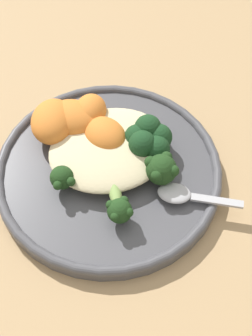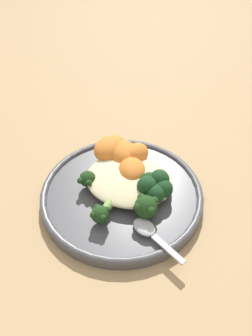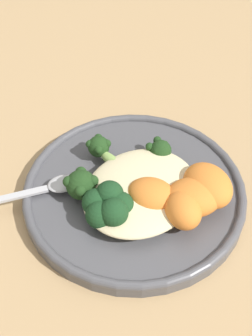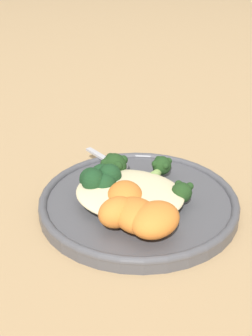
# 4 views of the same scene
# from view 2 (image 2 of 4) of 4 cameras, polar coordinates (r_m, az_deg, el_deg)

# --- Properties ---
(ground_plane) EXTENTS (4.00, 4.00, 0.00)m
(ground_plane) POSITION_cam_2_polar(r_m,az_deg,el_deg) (0.57, -0.24, -5.94)
(ground_plane) COLOR tan
(plate) EXTENTS (0.28, 0.28, 0.02)m
(plate) POSITION_cam_2_polar(r_m,az_deg,el_deg) (0.57, -0.74, -4.49)
(plate) COLOR #4C4C51
(plate) RESTS_ON ground_plane
(quinoa_mound) EXTENTS (0.15, 0.13, 0.02)m
(quinoa_mound) POSITION_cam_2_polar(r_m,az_deg,el_deg) (0.57, 0.20, -1.94)
(quinoa_mound) COLOR beige
(quinoa_mound) RESTS_ON plate
(broccoli_stalk_0) EXTENTS (0.10, 0.05, 0.03)m
(broccoli_stalk_0) POSITION_cam_2_polar(r_m,az_deg,el_deg) (0.56, -4.87, -2.28)
(broccoli_stalk_0) COLOR #8EB25B
(broccoli_stalk_0) RESTS_ON plate
(broccoli_stalk_1) EXTENTS (0.04, 0.12, 0.03)m
(broccoli_stalk_1) POSITION_cam_2_polar(r_m,az_deg,el_deg) (0.53, -2.92, -6.01)
(broccoli_stalk_1) COLOR #8EB25B
(broccoli_stalk_1) RESTS_ON plate
(broccoli_stalk_2) EXTENTS (0.10, 0.10, 0.04)m
(broccoli_stalk_2) POSITION_cam_2_polar(r_m,az_deg,el_deg) (0.52, 2.80, -5.98)
(broccoli_stalk_2) COLOR #8EB25B
(broccoli_stalk_2) RESTS_ON plate
(broccoli_stalk_3) EXTENTS (0.08, 0.03, 0.03)m
(broccoli_stalk_3) POSITION_cam_2_polar(r_m,az_deg,el_deg) (0.56, 3.81, -2.68)
(broccoli_stalk_3) COLOR #8EB25B
(broccoli_stalk_3) RESTS_ON plate
(sweet_potato_chunk_0) EXTENTS (0.08, 0.08, 0.04)m
(sweet_potato_chunk_0) POSITION_cam_2_polar(r_m,az_deg,el_deg) (0.61, -2.72, 3.44)
(sweet_potato_chunk_0) COLOR orange
(sweet_potato_chunk_0) RESTS_ON plate
(sweet_potato_chunk_1) EXTENTS (0.07, 0.07, 0.03)m
(sweet_potato_chunk_1) POSITION_cam_2_polar(r_m,az_deg,el_deg) (0.57, 0.67, -0.34)
(sweet_potato_chunk_1) COLOR orange
(sweet_potato_chunk_1) RESTS_ON plate
(sweet_potato_chunk_2) EXTENTS (0.06, 0.07, 0.04)m
(sweet_potato_chunk_2) POSITION_cam_2_polar(r_m,az_deg,el_deg) (0.60, 1.69, 2.45)
(sweet_potato_chunk_2) COLOR orange
(sweet_potato_chunk_2) RESTS_ON plate
(sweet_potato_chunk_3) EXTENTS (0.09, 0.09, 0.04)m
(sweet_potato_chunk_3) POSITION_cam_2_polar(r_m,az_deg,el_deg) (0.61, -0.53, 2.70)
(sweet_potato_chunk_3) COLOR orange
(sweet_potato_chunk_3) RESTS_ON plate
(kale_tuft) EXTENTS (0.06, 0.06, 0.04)m
(kale_tuft) POSITION_cam_2_polar(r_m,az_deg,el_deg) (0.55, 5.03, -3.11)
(kale_tuft) COLOR #193D1E
(kale_tuft) RESTS_ON plate
(spoon) EXTENTS (0.10, 0.07, 0.01)m
(spoon) POSITION_cam_2_polar(r_m,az_deg,el_deg) (0.51, 3.92, -10.85)
(spoon) COLOR #B7B7BC
(spoon) RESTS_ON plate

